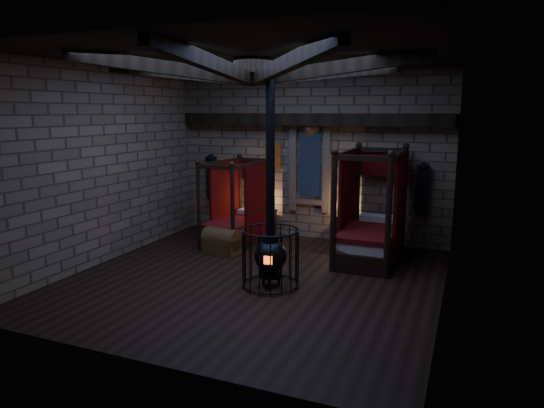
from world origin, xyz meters
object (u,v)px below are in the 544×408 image
at_px(stove, 270,253).
at_px(bed_left, 239,222).
at_px(trunk_right, 357,256).
at_px(bed_right, 371,233).
at_px(trunk_left, 222,242).

bearing_deg(stove, bed_left, 112.97).
bearing_deg(trunk_right, stove, -133.47).
xyz_separation_m(bed_right, trunk_right, (-0.10, -0.87, -0.31)).
distance_m(trunk_left, trunk_right, 3.17).
distance_m(bed_right, trunk_left, 3.41).
bearing_deg(trunk_right, bed_right, 78.60).
xyz_separation_m(bed_left, bed_right, (3.35, -0.14, 0.09)).
height_order(bed_left, trunk_left, bed_left).
bearing_deg(bed_right, trunk_left, -164.84).
relative_size(bed_left, trunk_left, 2.30).
bearing_deg(trunk_right, trunk_left, 175.77).
height_order(bed_left, trunk_right, bed_left).
bearing_deg(bed_right, stove, -119.50).
distance_m(bed_left, trunk_left, 1.06).
xyz_separation_m(bed_left, trunk_left, (0.07, -1.03, -0.24)).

